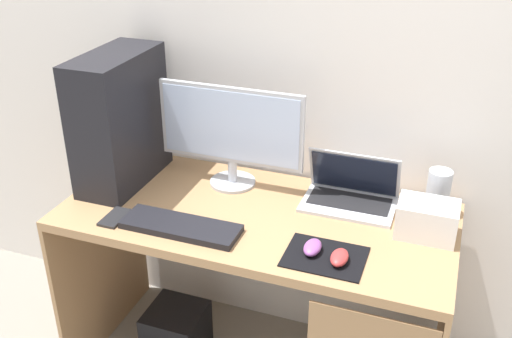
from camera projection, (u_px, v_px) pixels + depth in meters
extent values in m
cube|color=silver|center=(289.00, 47.00, 2.23)|extent=(4.00, 0.04, 2.60)
cube|color=#A37A51|center=(256.00, 217.00, 2.17)|extent=(1.43, 0.66, 0.03)
cube|color=#A37A51|center=(103.00, 264.00, 2.56)|extent=(0.02, 0.66, 0.74)
cube|color=black|center=(120.00, 119.00, 2.27)|extent=(0.20, 0.43, 0.52)
cylinder|color=#B7BCC6|center=(233.00, 182.00, 2.36)|extent=(0.18, 0.18, 0.01)
cylinder|color=#B7BCC6|center=(233.00, 170.00, 2.33)|extent=(0.04, 0.04, 0.09)
cube|color=#B7BCC6|center=(231.00, 125.00, 2.24)|extent=(0.58, 0.02, 0.30)
cube|color=#B2C6EA|center=(230.00, 126.00, 2.23)|extent=(0.55, 0.00, 0.27)
cube|color=#B7BCC6|center=(348.00, 205.00, 2.20)|extent=(0.34, 0.21, 0.01)
cube|color=black|center=(349.00, 201.00, 2.21)|extent=(0.30, 0.13, 0.00)
cube|color=#B7BCC6|center=(354.00, 173.00, 2.21)|extent=(0.34, 0.08, 0.19)
cube|color=black|center=(354.00, 174.00, 2.21)|extent=(0.32, 0.06, 0.17)
cylinder|color=#B7BCC6|center=(438.00, 192.00, 2.12)|extent=(0.08, 0.08, 0.17)
cube|color=white|center=(427.00, 219.00, 2.00)|extent=(0.20, 0.14, 0.12)
cube|color=black|center=(181.00, 226.00, 2.05)|extent=(0.42, 0.14, 0.02)
cube|color=black|center=(325.00, 257.00, 1.91)|extent=(0.26, 0.20, 0.00)
ellipsoid|color=#8C4C99|center=(313.00, 247.00, 1.92)|extent=(0.06, 0.10, 0.03)
ellipsoid|color=#B23333|center=(339.00, 257.00, 1.87)|extent=(0.06, 0.10, 0.03)
cube|color=#232326|center=(115.00, 218.00, 2.12)|extent=(0.07, 0.13, 0.01)
cube|color=black|center=(177.00, 332.00, 2.55)|extent=(0.24, 0.24, 0.24)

